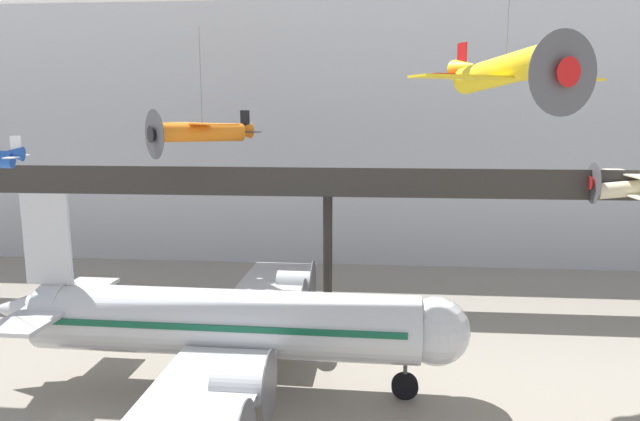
# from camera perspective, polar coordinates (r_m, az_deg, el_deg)

# --- Properties ---
(hangar_back_wall) EXTENTS (140.00, 3.00, 23.55)m
(hangar_back_wall) POSITION_cam_1_polar(r_m,az_deg,el_deg) (52.44, 1.70, 7.58)
(hangar_back_wall) COLOR silver
(hangar_back_wall) RESTS_ON ground
(mezzanine_walkway) EXTENTS (110.00, 3.20, 10.05)m
(mezzanine_walkway) POSITION_cam_1_polar(r_m,az_deg,el_deg) (40.56, 0.68, 2.17)
(mezzanine_walkway) COLOR #2D2B28
(mezzanine_walkway) RESTS_ON ground
(airliner_silver_main) EXTENTS (24.36, 27.66, 9.80)m
(airliner_silver_main) POSITION_cam_1_polar(r_m,az_deg,el_deg) (29.06, -9.63, -11.05)
(airliner_silver_main) COLOR #B7BABF
(airliner_silver_main) RESTS_ON ground
(suspended_plane_yellow_lowwing) EXTENTS (9.32, 8.18, 5.90)m
(suspended_plane_yellow_lowwing) POSITION_cam_1_polar(r_m,az_deg,el_deg) (27.78, 18.04, 13.17)
(suspended_plane_yellow_lowwing) COLOR yellow
(suspended_plane_cream_biplane) EXTENTS (6.28, 7.68, 11.34)m
(suspended_plane_cream_biplane) POSITION_cam_1_polar(r_m,az_deg,el_deg) (42.21, 29.22, 2.06)
(suspended_plane_cream_biplane) COLOR beige
(suspended_plane_orange_highwing) EXTENTS (7.69, 7.80, 8.65)m
(suspended_plane_orange_highwing) POSITION_cam_1_polar(r_m,az_deg,el_deg) (39.94, -11.66, 7.74)
(suspended_plane_orange_highwing) COLOR orange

